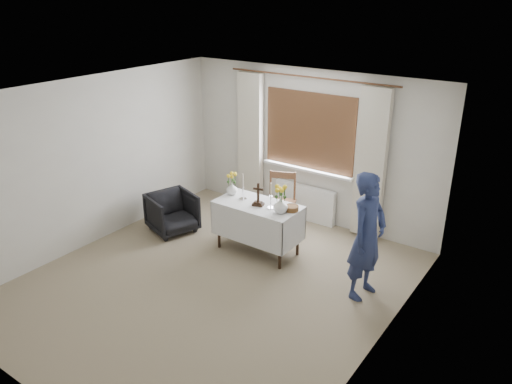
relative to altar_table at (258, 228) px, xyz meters
The scene contains 12 objects.
ground 1.13m from the altar_table, 89.50° to the right, with size 5.00×5.00×0.00m, color gray.
altar_table is the anchor object (origin of this frame).
wooden_chair 0.70m from the altar_table, 94.31° to the left, with size 0.45×0.45×0.98m, color #50301B, non-canonical shape.
armchair 1.51m from the altar_table, behind, with size 0.68×0.70×0.63m, color black.
person 1.79m from the altar_table, ahead, with size 0.60×0.39×1.64m, color navy.
radiator 1.36m from the altar_table, 89.61° to the left, with size 1.10×0.10×0.60m, color white.
wooden_cross 0.55m from the altar_table, 48.85° to the right, with size 0.16×0.11×0.34m, color black, non-canonical shape.
candlestick_left 0.64m from the altar_table, behind, with size 0.11×0.11×0.40m, color white, non-canonical shape.
candlestick_right 0.62m from the altar_table, ahead, with size 0.11×0.11×0.38m, color white, non-canonical shape.
flower_vase_left 0.71m from the altar_table, behind, with size 0.17×0.17×0.18m, color white.
flower_vase_right 0.65m from the altar_table, ahead, with size 0.20×0.20×0.21m, color white.
wicker_basket 0.67m from the altar_table, ahead, with size 0.19×0.19×0.07m, color brown.
Camera 1 is at (3.73, -4.30, 3.64)m, focal length 35.00 mm.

